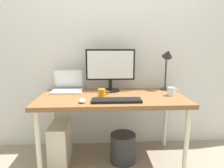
% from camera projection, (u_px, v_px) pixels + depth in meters
% --- Properties ---
extents(ground_plane, '(6.00, 6.00, 0.00)m').
position_uv_depth(ground_plane, '(112.00, 160.00, 2.06)').
color(ground_plane, gray).
extents(back_wall, '(4.40, 0.04, 2.60)m').
position_uv_depth(back_wall, '(110.00, 36.00, 2.22)').
color(back_wall, silver).
rests_on(back_wall, ground_plane).
extents(desk, '(1.42, 0.70, 0.70)m').
position_uv_depth(desk, '(112.00, 102.00, 1.94)').
color(desk, brown).
rests_on(desk, ground_plane).
extents(monitor, '(0.52, 0.20, 0.45)m').
position_uv_depth(monitor, '(110.00, 68.00, 2.09)').
color(monitor, black).
rests_on(monitor, desk).
extents(laptop, '(0.32, 0.26, 0.23)m').
position_uv_depth(laptop, '(68.00, 86.00, 2.12)').
color(laptop, silver).
rests_on(laptop, desk).
extents(desk_lamp, '(0.11, 0.16, 0.47)m').
position_uv_depth(desk_lamp, '(167.00, 60.00, 2.11)').
color(desk_lamp, '#232328').
rests_on(desk_lamp, desk).
extents(keyboard, '(0.44, 0.14, 0.02)m').
position_uv_depth(keyboard, '(116.00, 100.00, 1.72)').
color(keyboard, black).
rests_on(keyboard, desk).
extents(mouse, '(0.06, 0.09, 0.03)m').
position_uv_depth(mouse, '(82.00, 101.00, 1.69)').
color(mouse, silver).
rests_on(mouse, desk).
extents(coffee_mug, '(0.11, 0.07, 0.08)m').
position_uv_depth(coffee_mug, '(102.00, 93.00, 1.86)').
color(coffee_mug, orange).
rests_on(coffee_mug, desk).
extents(glass_cup, '(0.11, 0.07, 0.08)m').
position_uv_depth(glass_cup, '(171.00, 92.00, 1.93)').
color(glass_cup, silver).
rests_on(glass_cup, desk).
extents(computer_tower, '(0.18, 0.36, 0.42)m').
position_uv_depth(computer_tower, '(60.00, 143.00, 2.00)').
color(computer_tower, silver).
rests_on(computer_tower, ground_plane).
extents(wastebasket, '(0.26, 0.26, 0.30)m').
position_uv_depth(wastebasket, '(123.00, 148.00, 2.03)').
color(wastebasket, '#333338').
rests_on(wastebasket, ground_plane).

